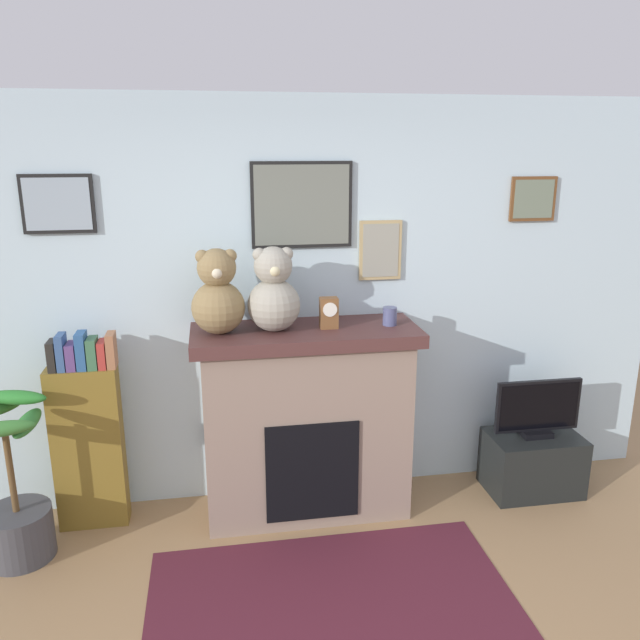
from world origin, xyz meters
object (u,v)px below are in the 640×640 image
object	(u,v)px
potted_plant	(15,505)
teddy_bear_grey	(218,296)
teddy_bear_tan	(274,293)
tv_stand	(532,463)
fireplace	(306,420)
bookshelf	(88,438)
candle_jar	(390,316)
television	(538,409)
mantel_clock	(329,313)

from	to	relation	value
potted_plant	teddy_bear_grey	size ratio (longest dim) A/B	1.93
teddy_bear_grey	teddy_bear_tan	bearing A→B (deg)	-0.00
potted_plant	tv_stand	bearing A→B (deg)	3.30
tv_stand	teddy_bear_tan	distance (m)	2.15
fireplace	bookshelf	xyz separation A→B (m)	(-1.33, 0.06, -0.04)
potted_plant	tv_stand	xyz separation A→B (m)	(3.26, 0.19, -0.13)
candle_jar	teddy_bear_tan	size ratio (longest dim) A/B	0.22
bookshelf	teddy_bear_grey	xyz separation A→B (m)	(0.82, -0.07, 0.87)
teddy_bear_grey	teddy_bear_tan	size ratio (longest dim) A/B	1.00
bookshelf	television	distance (m)	2.89
fireplace	mantel_clock	distance (m)	0.72
mantel_clock	teddy_bear_grey	bearing A→B (deg)	179.96
candle_jar	teddy_bear_grey	size ratio (longest dim) A/B	0.22
fireplace	television	world-z (taller)	fireplace
television	candle_jar	xyz separation A→B (m)	(-1.03, 0.03, 0.69)
potted_plant	fireplace	bearing A→B (deg)	7.77
tv_stand	teddy_bear_grey	size ratio (longest dim) A/B	1.22
fireplace	teddy_bear_tan	distance (m)	0.86
fireplace	bookshelf	bearing A→B (deg)	177.59
fireplace	candle_jar	size ratio (longest dim) A/B	12.24
fireplace	television	xyz separation A→B (m)	(1.56, -0.05, -0.02)
fireplace	teddy_bear_grey	distance (m)	0.98
candle_jar	mantel_clock	size ratio (longest dim) A/B	0.60
candle_jar	teddy_bear_tan	world-z (taller)	teddy_bear_tan
potted_plant	teddy_bear_grey	xyz separation A→B (m)	(1.19, 0.21, 1.12)
television	teddy_bear_grey	world-z (taller)	teddy_bear_grey
bookshelf	candle_jar	bearing A→B (deg)	-2.27
bookshelf	mantel_clock	world-z (taller)	mantel_clock
candle_jar	teddy_bear_tan	bearing A→B (deg)	-179.95
tv_stand	teddy_bear_grey	distance (m)	2.42
potted_plant	mantel_clock	size ratio (longest dim) A/B	5.15
fireplace	teddy_bear_grey	size ratio (longest dim) A/B	2.74
potted_plant	television	world-z (taller)	potted_plant
television	teddy_bear_tan	size ratio (longest dim) A/B	1.16
bookshelf	candle_jar	world-z (taller)	candle_jar
teddy_bear_tan	candle_jar	bearing A→B (deg)	0.05
television	teddy_bear_tan	distance (m)	1.95
tv_stand	teddy_bear_tan	size ratio (longest dim) A/B	1.22
potted_plant	teddy_bear_grey	world-z (taller)	teddy_bear_grey
bookshelf	mantel_clock	size ratio (longest dim) A/B	6.62
television	mantel_clock	bearing A→B (deg)	178.92
potted_plant	candle_jar	world-z (taller)	candle_jar
bookshelf	teddy_bear_grey	bearing A→B (deg)	-5.20
candle_jar	teddy_bear_grey	bearing A→B (deg)	-179.96
fireplace	television	size ratio (longest dim) A/B	2.34
potted_plant	mantel_clock	distance (m)	2.10
candle_jar	tv_stand	bearing A→B (deg)	-1.46
bookshelf	fireplace	bearing A→B (deg)	-2.41
tv_stand	mantel_clock	size ratio (longest dim) A/B	3.27
tv_stand	teddy_bear_tan	xyz separation A→B (m)	(-1.75, 0.03, 1.25)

